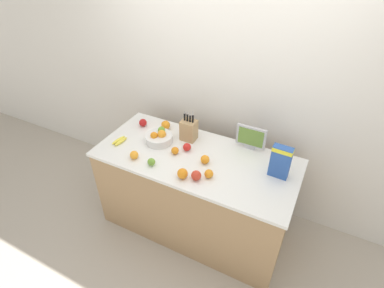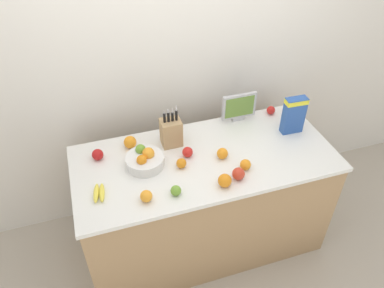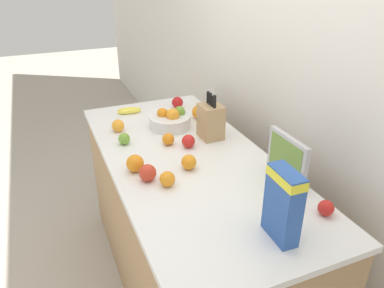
# 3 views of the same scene
# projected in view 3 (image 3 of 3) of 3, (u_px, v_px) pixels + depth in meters

# --- Properties ---
(ground_plane) EXTENTS (14.00, 14.00, 0.00)m
(ground_plane) POSITION_uv_depth(u_px,v_px,m) (189.00, 283.00, 2.39)
(ground_plane) COLOR #B2A899
(wall_back) EXTENTS (9.00, 0.06, 2.60)m
(wall_back) POSITION_uv_depth(u_px,v_px,m) (294.00, 73.00, 2.02)
(wall_back) COLOR silver
(wall_back) RESTS_ON ground_plane
(counter) EXTENTS (1.81, 0.82, 0.91)m
(counter) POSITION_uv_depth(u_px,v_px,m) (188.00, 226.00, 2.18)
(counter) COLOR tan
(counter) RESTS_ON ground_plane
(knife_block) EXTENTS (0.14, 0.12, 0.32)m
(knife_block) POSITION_uv_depth(u_px,v_px,m) (211.00, 121.00, 2.16)
(knife_block) COLOR tan
(knife_block) RESTS_ON counter
(small_monitor) EXTENTS (0.27, 0.03, 0.23)m
(small_monitor) POSITION_uv_depth(u_px,v_px,m) (287.00, 158.00, 1.72)
(small_monitor) COLOR #B7B7BC
(small_monitor) RESTS_ON counter
(cereal_box) EXTENTS (0.16, 0.08, 0.29)m
(cereal_box) POSITION_uv_depth(u_px,v_px,m) (283.00, 202.00, 1.35)
(cereal_box) COLOR #2D56A8
(cereal_box) RESTS_ON counter
(fruit_bowl) EXTENTS (0.26, 0.26, 0.13)m
(fruit_bowl) POSITION_uv_depth(u_px,v_px,m) (170.00, 120.00, 2.31)
(fruit_bowl) COLOR silver
(fruit_bowl) RESTS_ON counter
(banana_bunch) EXTENTS (0.09, 0.17, 0.03)m
(banana_bunch) POSITION_uv_depth(u_px,v_px,m) (129.00, 111.00, 2.53)
(banana_bunch) COLOR yellow
(banana_bunch) RESTS_ON counter
(apple_leftmost) EXTENTS (0.08, 0.08, 0.08)m
(apple_leftmost) POSITION_uv_depth(u_px,v_px,m) (177.00, 102.00, 2.61)
(apple_leftmost) COLOR red
(apple_leftmost) RESTS_ON counter
(apple_middle) EXTENTS (0.07, 0.07, 0.07)m
(apple_middle) POSITION_uv_depth(u_px,v_px,m) (188.00, 141.00, 2.07)
(apple_middle) COLOR red
(apple_middle) RESTS_ON counter
(apple_near_bananas) EXTENTS (0.08, 0.08, 0.08)m
(apple_near_bananas) POSITION_uv_depth(u_px,v_px,m) (148.00, 173.00, 1.76)
(apple_near_bananas) COLOR red
(apple_near_bananas) RESTS_ON counter
(apple_front) EXTENTS (0.07, 0.07, 0.07)m
(apple_front) POSITION_uv_depth(u_px,v_px,m) (326.00, 208.00, 1.53)
(apple_front) COLOR red
(apple_front) RESTS_ON counter
(apple_rear) EXTENTS (0.07, 0.07, 0.07)m
(apple_rear) POSITION_uv_depth(u_px,v_px,m) (124.00, 139.00, 2.11)
(apple_rear) COLOR #6B9E33
(apple_rear) RESTS_ON counter
(orange_near_bowl) EXTENTS (0.09, 0.09, 0.09)m
(orange_near_bowl) POSITION_uv_depth(u_px,v_px,m) (199.00, 112.00, 2.44)
(orange_near_bowl) COLOR orange
(orange_near_bowl) RESTS_ON counter
(orange_mid_left) EXTENTS (0.08, 0.08, 0.08)m
(orange_mid_left) POSITION_uv_depth(u_px,v_px,m) (118.00, 126.00, 2.26)
(orange_mid_left) COLOR orange
(orange_mid_left) RESTS_ON counter
(orange_front_center) EXTENTS (0.09, 0.09, 0.09)m
(orange_front_center) POSITION_uv_depth(u_px,v_px,m) (135.00, 163.00, 1.84)
(orange_front_center) COLOR orange
(orange_front_center) RESTS_ON counter
(orange_back_center) EXTENTS (0.08, 0.08, 0.08)m
(orange_back_center) POSITION_uv_depth(u_px,v_px,m) (189.00, 162.00, 1.86)
(orange_back_center) COLOR orange
(orange_back_center) RESTS_ON counter
(orange_front_right) EXTENTS (0.07, 0.07, 0.07)m
(orange_front_right) POSITION_uv_depth(u_px,v_px,m) (167.00, 179.00, 1.72)
(orange_front_right) COLOR orange
(orange_front_right) RESTS_ON counter
(orange_front_left) EXTENTS (0.07, 0.07, 0.07)m
(orange_front_left) POSITION_uv_depth(u_px,v_px,m) (168.00, 139.00, 2.10)
(orange_front_left) COLOR orange
(orange_front_left) RESTS_ON counter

